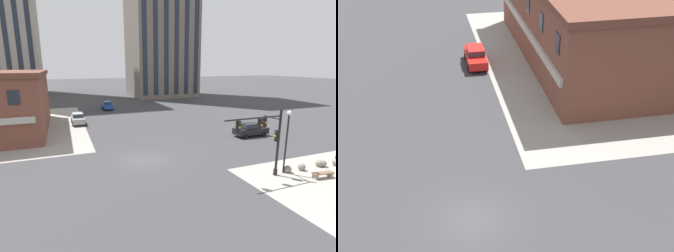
{
  "view_description": "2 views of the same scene",
  "coord_description": "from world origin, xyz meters",
  "views": [
    {
      "loc": [
        -6.71,
        -22.82,
        8.87
      ],
      "look_at": [
        3.06,
        1.4,
        2.76
      ],
      "focal_mm": 28.01,
      "sensor_mm": 36.0,
      "label": 1
    },
    {
      "loc": [
        21.53,
        -2.21,
        19.17
      ],
      "look_at": [
        -3.16,
        2.54,
        4.02
      ],
      "focal_mm": 53.22,
      "sensor_mm": 36.0,
      "label": 2
    }
  ],
  "objects": [
    {
      "name": "sidewalk_far_corner",
      "position": [
        -20.0,
        20.0,
        0.0
      ],
      "size": [
        32.0,
        32.0,
        0.02
      ],
      "primitive_type": "cube",
      "color": "gray",
      "rests_on": "ground"
    },
    {
      "name": "storefront_block_near_corner",
      "position": [
        -20.95,
        17.75,
        4.04
      ],
      "size": [
        24.39,
        19.96,
        8.06
      ],
      "color": "brown",
      "rests_on": "ground"
    },
    {
      "name": "ground_plane",
      "position": [
        0.0,
        0.0,
        0.0
      ],
      "size": [
        320.0,
        320.0,
        0.0
      ],
      "primitive_type": "plane",
      "color": "#38383A"
    },
    {
      "name": "car_main_southbound_near",
      "position": [
        -21.26,
        3.15,
        0.92
      ],
      "size": [
        4.42,
        1.93,
        1.68
      ],
      "color": "red",
      "rests_on": "ground"
    }
  ]
}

